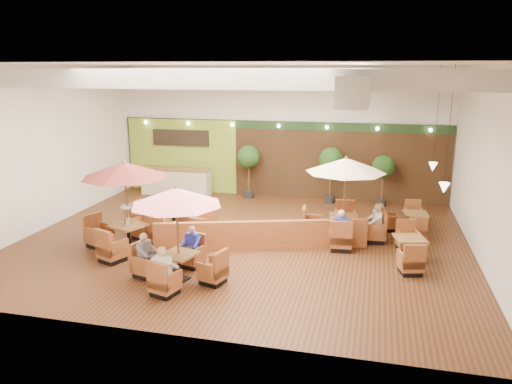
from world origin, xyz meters
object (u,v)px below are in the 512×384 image
(diner_1, at_px, (191,242))
(service_counter, at_px, (176,181))
(diner_2, at_px, (146,250))
(table_4, at_px, (409,250))
(diner_4, at_px, (376,219))
(topiary_0, at_px, (249,159))
(diner_3, at_px, (341,226))
(table_1, at_px, (177,216))
(table_2, at_px, (345,184))
(table_3, at_px, (174,221))
(booth_divider, at_px, (262,235))
(topiary_2, at_px, (383,168))
(table_5, at_px, (407,223))
(topiary_1, at_px, (331,162))
(table_0, at_px, (124,187))
(diner_0, at_px, (164,266))

(diner_1, bearing_deg, service_counter, -56.48)
(diner_1, height_order, diner_2, diner_2)
(table_4, xyz_separation_m, diner_4, (-0.97, 1.46, 0.41))
(topiary_0, xyz_separation_m, diner_3, (4.28, -5.45, -0.91))
(service_counter, bearing_deg, table_1, -67.10)
(table_2, height_order, table_3, table_2)
(booth_divider, height_order, topiary_2, topiary_2)
(table_5, relative_size, topiary_0, 1.04)
(topiary_0, bearing_deg, table_5, -26.41)
(topiary_1, relative_size, diner_3, 2.76)
(booth_divider, xyz_separation_m, diner_3, (2.35, 0.50, 0.32))
(service_counter, height_order, table_4, service_counter)
(table_0, xyz_separation_m, diner_3, (6.33, 1.46, -1.20))
(topiary_0, height_order, diner_4, topiary_0)
(booth_divider, relative_size, table_2, 2.39)
(booth_divider, distance_m, table_1, 3.39)
(service_counter, xyz_separation_m, table_5, (9.55, -2.94, -0.26))
(service_counter, relative_size, table_2, 1.10)
(service_counter, xyz_separation_m, diner_4, (8.50, -4.26, 0.18))
(table_1, relative_size, table_4, 1.02)
(topiary_1, distance_m, diner_2, 9.60)
(topiary_2, xyz_separation_m, diner_1, (-5.14, -7.74, -0.81))
(table_4, height_order, diner_3, diner_3)
(table_3, xyz_separation_m, table_4, (7.46, -0.65, -0.10))
(service_counter, relative_size, diner_0, 3.72)
(table_5, height_order, topiary_0, topiary_0)
(table_1, distance_m, diner_4, 6.55)
(booth_divider, height_order, diner_1, diner_1)
(table_5, xyz_separation_m, topiary_2, (-0.83, 3.14, 1.21))
(topiary_0, bearing_deg, table_3, -102.94)
(diner_3, bearing_deg, table_2, 91.73)
(topiary_2, height_order, diner_1, topiary_2)
(table_4, bearing_deg, table_2, 129.16)
(table_1, relative_size, diner_2, 3.49)
(table_3, relative_size, topiary_0, 1.29)
(service_counter, bearing_deg, diner_3, -35.01)
(table_5, relative_size, diner_1, 3.30)
(topiary_2, xyz_separation_m, diner_4, (-0.22, -4.46, -0.77))
(booth_divider, height_order, topiary_0, topiary_0)
(table_1, xyz_separation_m, table_2, (3.93, 4.21, 0.11))
(diner_0, bearing_deg, table_4, 39.34)
(diner_1, bearing_deg, booth_divider, -123.36)
(topiary_0, height_order, topiary_1, topiary_1)
(table_5, xyz_separation_m, diner_0, (-5.97, -6.45, 0.44))
(diner_0, height_order, diner_1, diner_0)
(diner_1, relative_size, diner_2, 0.95)
(table_0, xyz_separation_m, table_4, (8.30, 1.00, -1.62))
(topiary_0, relative_size, diner_1, 3.17)
(table_4, distance_m, topiary_0, 8.71)
(table_0, xyz_separation_m, table_5, (8.38, 3.77, -1.64))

